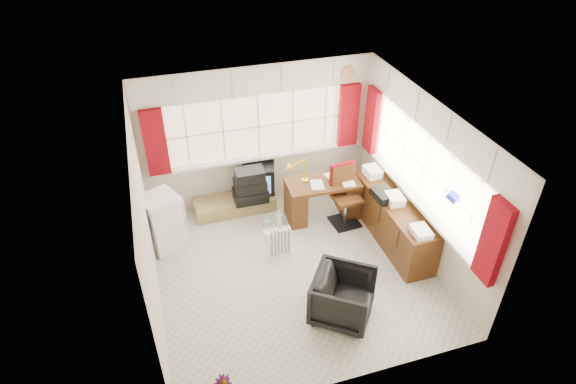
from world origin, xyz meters
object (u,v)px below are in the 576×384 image
Objects in this scene: credenza at (393,220)px; desk at (322,197)px; crt_tv at (259,177)px; office_chair at (343,297)px; tv_bench at (235,204)px; task_chair at (344,192)px; mini_fridge at (163,221)px; desk_lamp at (305,164)px; radiator at (279,246)px.

desk is at bearing 133.15° from credenza.
crt_tv is (-1.79, 1.68, 0.12)m from credenza.
office_chair reaches higher than tv_bench.
credenza is (0.57, -0.72, -0.18)m from task_chair.
mini_fridge is (-2.15, 2.22, 0.10)m from office_chair.
crt_tv is at bearing 22.45° from mini_fridge.
desk_lamp is 0.50× the size of mini_fridge.
desk_lamp is 1.05m from crt_tv.
desk is 2.30× the size of radiator.
credenza is 2.17× the size of mini_fridge.
office_chair is 2.97m from crt_tv.
desk_lamp reaches higher than tv_bench.
credenza is at bearing -33.70° from tv_bench.
desk is 1.56m from tv_bench.
credenza is at bearing -15.29° from mini_fridge.
task_chair is at bearing 128.11° from credenza.
task_chair is at bearing 13.34° from office_chair.
task_chair reaches higher than radiator.
desk_lamp reaches higher than mini_fridge.
desk is 1.59× the size of office_chair.
radiator is 0.59× the size of mini_fridge.
mini_fridge reaches higher than tv_bench.
mini_fridge reaches higher than office_chair.
task_chair is at bearing -33.74° from desk.
mini_fridge reaches higher than desk.
task_chair is 2.97m from mini_fridge.
crt_tv is (-0.65, 0.64, -0.53)m from desk_lamp.
tv_bench is (-0.90, 2.77, -0.23)m from office_chair.
desk_lamp is 0.69× the size of crt_tv.
crt_tv is at bearing 135.40° from desk_lamp.
office_chair is 1.47m from radiator.
task_chair is 1.37× the size of office_chair.
desk is 0.90× the size of tv_bench.
desk reaches higher than radiator.
desk_lamp reaches higher than office_chair.
office_chair is at bearing -137.79° from credenza.
mini_fridge is (-1.25, -0.56, 0.34)m from tv_bench.
office_chair is 3.09m from mini_fridge.
radiator is 1.88m from mini_fridge.
crt_tv reaches higher than office_chair.
task_chair is at bearing -29.43° from desk_lamp.
crt_tv is (-1.22, 0.96, -0.07)m from task_chair.
tv_bench is (-1.42, 0.60, -0.27)m from desk.
desk is 0.40m from task_chair.
office_chair is at bearing -112.41° from task_chair.
office_chair is at bearing -103.45° from desk.
radiator is (-0.48, 1.38, -0.14)m from office_chair.
office_chair is 2.92m from tv_bench.
credenza reaches higher than tv_bench.
desk_lamp is at bearing 1.98° from mini_fridge.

